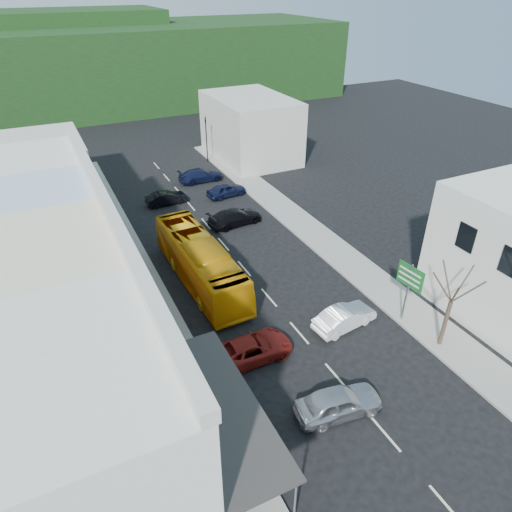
{
  "coord_description": "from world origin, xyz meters",
  "views": [
    {
      "loc": [
        -11.71,
        -17.91,
        18.6
      ],
      "look_at": [
        0.0,
        6.0,
        2.2
      ],
      "focal_mm": 32.0,
      "sensor_mm": 36.0,
      "label": 1
    }
  ],
  "objects": [
    {
      "name": "car_navy_far",
      "position": [
        2.99,
        25.36,
        0.7
      ],
      "size": [
        4.52,
        1.89,
        1.4
      ],
      "primitive_type": "imported",
      "rotation": [
        0.0,
        0.0,
        1.58
      ],
      "color": "black",
      "rests_on": "ground"
    },
    {
      "name": "pedestrian_left",
      "position": [
        -7.27,
        0.21,
        1.0
      ],
      "size": [
        0.58,
        0.7,
        1.7
      ],
      "primitive_type": "imported",
      "rotation": [
        0.0,
        0.0,
        1.22
      ],
      "color": "black",
      "rests_on": "sidewalk_left"
    },
    {
      "name": "sidewalk_right",
      "position": [
        7.5,
        10.0,
        0.07
      ],
      "size": [
        3.0,
        52.0,
        0.15
      ],
      "primitive_type": "cube",
      "color": "gray",
      "rests_on": "ground"
    },
    {
      "name": "bus",
      "position": [
        -3.43,
        7.87,
        1.55
      ],
      "size": [
        2.82,
        11.67,
        3.1
      ],
      "primitive_type": "imported",
      "rotation": [
        0.0,
        0.0,
        0.03
      ],
      "color": "#F1A00B",
      "rests_on": "ground"
    },
    {
      "name": "direction_sign",
      "position": [
        6.4,
        -1.81,
        2.09
      ],
      "size": [
        0.66,
        1.93,
        4.18
      ],
      "primitive_type": null,
      "rotation": [
        0.0,
        0.0,
        0.12
      ],
      "color": "#145E21",
      "rests_on": "ground"
    },
    {
      "name": "distant_block_right",
      "position": [
        11.0,
        30.0,
        3.5
      ],
      "size": [
        8.0,
        12.0,
        7.0
      ],
      "primitive_type": "cube",
      "color": "#B7B2A8",
      "rests_on": "ground"
    },
    {
      "name": "shopfront_row",
      "position": [
        -12.49,
        5.0,
        4.0
      ],
      "size": [
        8.25,
        30.0,
        8.0
      ],
      "color": "silver",
      "rests_on": "ground"
    },
    {
      "name": "car_black_near",
      "position": [
        2.28,
        14.81,
        0.7
      ],
      "size": [
        4.67,
        2.32,
        1.4
      ],
      "primitive_type": "imported",
      "rotation": [
        0.0,
        0.0,
        1.68
      ],
      "color": "black",
      "rests_on": "ground"
    },
    {
      "name": "car_silver",
      "position": [
        -1.35,
        -5.98,
        0.7
      ],
      "size": [
        4.59,
        2.35,
        1.4
      ],
      "primitive_type": "imported",
      "rotation": [
        0.0,
        0.0,
        1.44
      ],
      "color": "#B7B7BC",
      "rests_on": "ground"
    },
    {
      "name": "ground",
      "position": [
        0.0,
        0.0,
        0.0
      ],
      "size": [
        120.0,
        120.0,
        0.0
      ],
      "primitive_type": "plane",
      "color": "black",
      "rests_on": "ground"
    },
    {
      "name": "car_white",
      "position": [
        2.79,
        -0.68,
        0.7
      ],
      "size": [
        4.6,
        2.36,
        1.4
      ],
      "primitive_type": "imported",
      "rotation": [
        0.0,
        0.0,
        1.7
      ],
      "color": "silver",
      "rests_on": "ground"
    },
    {
      "name": "car_black_far",
      "position": [
        -1.91,
        21.44,
        0.7
      ],
      "size": [
        4.44,
        1.91,
        1.4
      ],
      "primitive_type": "imported",
      "rotation": [
        0.0,
        0.0,
        1.6
      ],
      "color": "black",
      "rests_on": "ground"
    },
    {
      "name": "car_navy_mid",
      "position": [
        3.92,
        20.61,
        0.7
      ],
      "size": [
        4.58,
        2.31,
        1.4
      ],
      "primitive_type": "imported",
      "rotation": [
        0.0,
        0.0,
        1.69
      ],
      "color": "black",
      "rests_on": "ground"
    },
    {
      "name": "hillside",
      "position": [
        -1.45,
        65.09,
        6.73
      ],
      "size": [
        80.0,
        26.0,
        14.0
      ],
      "color": "black",
      "rests_on": "ground"
    },
    {
      "name": "sidewalk_left",
      "position": [
        -7.5,
        10.0,
        0.07
      ],
      "size": [
        3.0,
        52.0,
        0.15
      ],
      "primitive_type": "cube",
      "color": "gray",
      "rests_on": "ground"
    },
    {
      "name": "car_red",
      "position": [
        -3.55,
        -0.62,
        0.7
      ],
      "size": [
        4.63,
        1.98,
        1.4
      ],
      "primitive_type": "imported",
      "rotation": [
        0.0,
        0.0,
        1.59
      ],
      "color": "maroon",
      "rests_on": "ground"
    },
    {
      "name": "traffic_signal",
      "position": [
        5.8,
        30.72,
        2.61
      ],
      "size": [
        1.1,
        1.33,
        5.22
      ],
      "primitive_type": null,
      "rotation": [
        0.0,
        0.0,
        2.85
      ],
      "color": "black",
      "rests_on": "ground"
    },
    {
      "name": "street_tree",
      "position": [
        6.86,
        -4.57,
        3.2
      ],
      "size": [
        2.47,
        2.47,
        6.39
      ],
      "primitive_type": null,
      "rotation": [
        0.0,
        0.0,
        -0.12
      ],
      "color": "#34271E",
      "rests_on": "ground"
    },
    {
      "name": "distant_block_left",
      "position": [
        -12.0,
        27.0,
        3.0
      ],
      "size": [
        8.0,
        10.0,
        6.0
      ],
      "primitive_type": "cube",
      "color": "#B7B2A8",
      "rests_on": "ground"
    }
  ]
}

